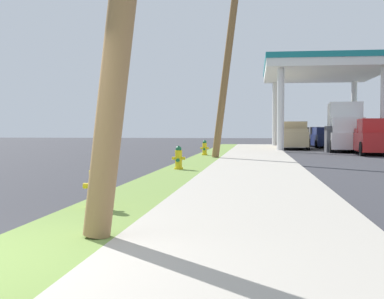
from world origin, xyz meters
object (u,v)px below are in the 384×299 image
car_navy_by_near_pump (324,138)px  truck_white_on_apron (345,128)px  truck_red_at_forecourt (374,138)px  truck_tan_at_far_bay (294,136)px  utility_pole_midground (228,56)px  car_black_by_far_pump (309,138)px  fire_hydrant_second (179,159)px  fire_hydrant_nearest (96,187)px  fire_hydrant_third (205,149)px

car_navy_by_near_pump → truck_white_on_apron: truck_white_on_apron is taller
truck_red_at_forecourt → truck_tan_at_far_bay: (-3.83, 7.67, 0.00)m
utility_pole_midground → truck_red_at_forecourt: bearing=40.1°
truck_red_at_forecourt → car_navy_by_near_pump: bearing=96.9°
truck_red_at_forecourt → truck_white_on_apron: 4.44m
car_black_by_far_pump → truck_white_on_apron: 10.11m
fire_hydrant_second → truck_tan_at_far_bay: 21.68m
car_black_by_far_pump → truck_tan_at_far_bay: bearing=-104.6°
car_black_by_far_pump → truck_red_at_forecourt: truck_red_at_forecourt is taller
car_black_by_far_pump → car_navy_by_near_pump: bearing=-77.5°
utility_pole_midground → car_navy_by_near_pump: bearing=69.6°
truck_tan_at_far_bay → truck_red_at_forecourt: bearing=-63.5°
car_black_by_far_pump → truck_red_at_forecourt: size_ratio=0.83×
fire_hydrant_second → car_navy_by_near_pump: car_navy_by_near_pump is taller
fire_hydrant_second → car_navy_by_near_pump: bearing=72.5°
fire_hydrant_nearest → fire_hydrant_third: 17.05m
fire_hydrant_second → truck_white_on_apron: (8.08, 17.71, 1.04)m
car_navy_by_near_pump → car_black_by_far_pump: same height
fire_hydrant_nearest → truck_white_on_apron: truck_white_on_apron is taller
fire_hydrant_second → truck_tan_at_far_bay: bearing=76.3°
truck_white_on_apron → fire_hydrant_third: bearing=-133.3°
fire_hydrant_second → truck_red_at_forecourt: truck_red_at_forecourt is taller
utility_pole_midground → truck_tan_at_far_bay: size_ratio=1.61×
truck_white_on_apron → car_black_by_far_pump: bearing=97.0°
truck_white_on_apron → truck_tan_at_far_bay: (-2.96, 3.35, -0.57)m
fire_hydrant_nearest → truck_tan_at_far_bay: (5.22, 29.09, 0.47)m
car_black_by_far_pump → truck_red_at_forecourt: 14.48m
fire_hydrant_second → truck_white_on_apron: 19.50m
fire_hydrant_nearest → fire_hydrant_third: size_ratio=1.00×
utility_pole_midground → truck_red_at_forecourt: size_ratio=1.62×
fire_hydrant_nearest → utility_pole_midground: (1.27, 14.86, 4.21)m
truck_red_at_forecourt → truck_tan_at_far_bay: size_ratio=0.99×
car_navy_by_near_pump → truck_red_at_forecourt: 10.90m
car_navy_by_near_pump → fire_hydrant_nearest: bearing=-103.5°
utility_pole_midground → fire_hydrant_second: bearing=-99.7°
truck_tan_at_far_bay → fire_hydrant_second: bearing=-103.7°
fire_hydrant_second → truck_red_at_forecourt: (8.95, 13.39, 0.47)m
utility_pole_midground → car_navy_by_near_pump: utility_pole_midground is taller
utility_pole_midground → truck_white_on_apron: (6.92, 10.87, -3.17)m
fire_hydrant_third → car_navy_by_near_pump: bearing=63.0°
utility_pole_midground → car_navy_by_near_pump: size_ratio=1.93×
fire_hydrant_nearest → car_navy_by_near_pump: 33.16m
fire_hydrant_third → truck_white_on_apron: truck_white_on_apron is taller
utility_pole_midground → truck_white_on_apron: utility_pole_midground is taller
car_navy_by_near_pump → truck_white_on_apron: 6.57m
car_navy_by_near_pump → truck_red_at_forecourt: (1.31, -10.82, 0.19)m
car_navy_by_near_pump → truck_tan_at_far_bay: (-2.51, -3.15, 0.19)m
fire_hydrant_nearest → car_navy_by_near_pump: bearing=76.5°
fire_hydrant_nearest → car_navy_by_near_pump: size_ratio=0.16×
truck_red_at_forecourt → fire_hydrant_nearest: bearing=-112.9°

